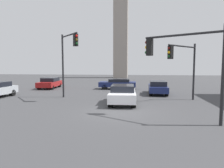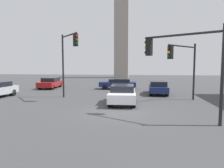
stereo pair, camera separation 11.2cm
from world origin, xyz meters
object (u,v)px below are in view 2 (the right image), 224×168
Objects in this scene: traffic_light_0 at (182,55)px; traffic_light_2 at (69,52)px; traffic_light_1 at (183,60)px; car_4 at (122,94)px; car_3 at (118,84)px; car_2 at (50,83)px; car_1 at (158,87)px.

traffic_light_2 is at bearing -5.76° from traffic_light_0.
traffic_light_1 is 1.09× the size of car_4.
car_4 is at bearing 96.43° from car_3.
car_2 is (-14.04, 13.95, -2.79)m from traffic_light_0.
traffic_light_2 is 1.29× the size of car_1.
car_3 is at bearing 50.69° from car_1.
traffic_light_0 is at bearing 36.76° from car_4.
traffic_light_1 is 5.61m from car_4.
traffic_light_0 is 1.04× the size of car_2.
car_1 is 6.16m from car_3.
traffic_light_2 is (-9.63, 0.09, 0.70)m from traffic_light_1.
car_2 is at bearing 171.97° from traffic_light_2.
traffic_light_2 is at bearing -46.26° from traffic_light_1.
car_4 is at bearing 152.61° from car_1.
traffic_light_1 is (1.19, 5.64, -0.09)m from traffic_light_0.
car_3 is (-6.17, 8.50, -2.72)m from traffic_light_1.
car_3 is (-4.65, 4.04, -0.02)m from car_1.
car_4 is (-3.23, -5.82, 0.03)m from car_1.
car_2 is (-15.23, 8.31, -2.70)m from traffic_light_1.
traffic_light_2 reaches higher than car_2.
traffic_light_1 is 10.85m from car_3.
car_2 is 14.26m from car_4.
car_3 is at bearing -99.80° from traffic_light_1.
traffic_light_0 reaches higher than car_3.
traffic_light_2 reaches higher than car_1.
car_2 is at bearing -74.37° from traffic_light_1.
traffic_light_1 is 0.83× the size of traffic_light_2.
car_3 is at bearing 85.77° from car_2.
traffic_light_0 is 19.99m from car_2.
car_1 reaches higher than car_3.
car_4 is at bearing -29.84° from traffic_light_1.
car_1 is at bearing -59.77° from traffic_light_0.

